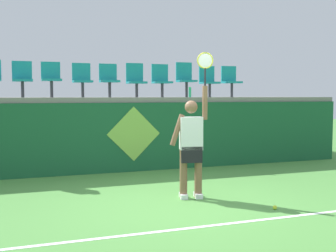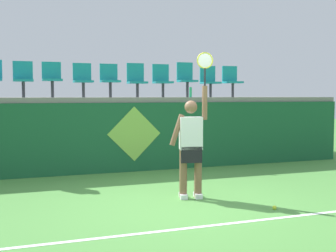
{
  "view_description": "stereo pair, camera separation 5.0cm",
  "coord_description": "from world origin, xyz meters",
  "px_view_note": "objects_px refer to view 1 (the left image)",
  "views": [
    {
      "loc": [
        -2.57,
        -6.3,
        1.78
      ],
      "look_at": [
        0.15,
        1.17,
        1.2
      ],
      "focal_mm": 45.8,
      "sensor_mm": 36.0,
      "label": 1
    },
    {
      "loc": [
        -2.53,
        -6.32,
        1.78
      ],
      "look_at": [
        0.15,
        1.17,
        1.2
      ],
      "focal_mm": 45.8,
      "sensor_mm": 36.0,
      "label": 2
    }
  ],
  "objects_px": {
    "tennis_ball": "(275,207)",
    "stadium_chair_3": "(82,78)",
    "stadium_chair_1": "(22,77)",
    "stadium_chair_9": "(231,80)",
    "stadium_chair_7": "(185,78)",
    "stadium_chair_2": "(51,77)",
    "stadium_chair_8": "(208,80)",
    "water_bottle": "(190,92)",
    "stadium_chair_4": "(109,78)",
    "stadium_chair_5": "(136,79)",
    "stadium_chair_6": "(161,79)",
    "tennis_player": "(191,144)"
  },
  "relations": [
    {
      "from": "stadium_chair_5",
      "to": "stadium_chair_8",
      "type": "bearing_deg",
      "value": -0.12
    },
    {
      "from": "stadium_chair_5",
      "to": "stadium_chair_6",
      "type": "height_order",
      "value": "stadium_chair_5"
    },
    {
      "from": "water_bottle",
      "to": "stadium_chair_8",
      "type": "relative_size",
      "value": 0.3
    },
    {
      "from": "stadium_chair_4",
      "to": "stadium_chair_6",
      "type": "distance_m",
      "value": 1.35
    },
    {
      "from": "tennis_player",
      "to": "stadium_chair_9",
      "type": "bearing_deg",
      "value": 53.38
    },
    {
      "from": "stadium_chair_4",
      "to": "stadium_chair_5",
      "type": "height_order",
      "value": "stadium_chair_5"
    },
    {
      "from": "stadium_chair_4",
      "to": "stadium_chair_9",
      "type": "relative_size",
      "value": 0.98
    },
    {
      "from": "stadium_chair_1",
      "to": "stadium_chair_7",
      "type": "bearing_deg",
      "value": 0.05
    },
    {
      "from": "tennis_ball",
      "to": "stadium_chair_3",
      "type": "height_order",
      "value": "stadium_chair_3"
    },
    {
      "from": "stadium_chair_8",
      "to": "stadium_chair_9",
      "type": "height_order",
      "value": "stadium_chair_9"
    },
    {
      "from": "stadium_chair_3",
      "to": "stadium_chair_8",
      "type": "bearing_deg",
      "value": 0.01
    },
    {
      "from": "tennis_ball",
      "to": "stadium_chair_7",
      "type": "bearing_deg",
      "value": 84.52
    },
    {
      "from": "stadium_chair_6",
      "to": "stadium_chair_7",
      "type": "bearing_deg",
      "value": 0.11
    },
    {
      "from": "stadium_chair_5",
      "to": "stadium_chair_7",
      "type": "relative_size",
      "value": 0.94
    },
    {
      "from": "water_bottle",
      "to": "stadium_chair_6",
      "type": "relative_size",
      "value": 0.3
    },
    {
      "from": "stadium_chair_1",
      "to": "stadium_chair_3",
      "type": "relative_size",
      "value": 1.01
    },
    {
      "from": "stadium_chair_3",
      "to": "stadium_chair_8",
      "type": "distance_m",
      "value": 3.34
    },
    {
      "from": "stadium_chair_1",
      "to": "stadium_chair_9",
      "type": "height_order",
      "value": "stadium_chair_9"
    },
    {
      "from": "tennis_ball",
      "to": "stadium_chair_1",
      "type": "xyz_separation_m",
      "value": [
        -3.57,
        4.79,
        2.15
      ]
    },
    {
      "from": "stadium_chair_9",
      "to": "stadium_chair_5",
      "type": "bearing_deg",
      "value": 179.89
    },
    {
      "from": "stadium_chair_8",
      "to": "stadium_chair_9",
      "type": "relative_size",
      "value": 0.99
    },
    {
      "from": "water_bottle",
      "to": "stadium_chair_3",
      "type": "height_order",
      "value": "stadium_chair_3"
    },
    {
      "from": "stadium_chair_4",
      "to": "stadium_chair_5",
      "type": "distance_m",
      "value": 0.68
    },
    {
      "from": "tennis_ball",
      "to": "stadium_chair_5",
      "type": "distance_m",
      "value": 5.33
    },
    {
      "from": "stadium_chair_8",
      "to": "stadium_chair_4",
      "type": "bearing_deg",
      "value": -179.96
    },
    {
      "from": "stadium_chair_4",
      "to": "stadium_chair_9",
      "type": "bearing_deg",
      "value": 0.02
    },
    {
      "from": "stadium_chair_2",
      "to": "stadium_chair_4",
      "type": "height_order",
      "value": "stadium_chair_2"
    },
    {
      "from": "tennis_player",
      "to": "stadium_chair_9",
      "type": "relative_size",
      "value": 2.97
    },
    {
      "from": "stadium_chair_7",
      "to": "stadium_chair_9",
      "type": "height_order",
      "value": "stadium_chair_7"
    },
    {
      "from": "tennis_player",
      "to": "stadium_chair_6",
      "type": "xyz_separation_m",
      "value": [
        0.72,
        3.65,
        1.24
      ]
    },
    {
      "from": "stadium_chair_1",
      "to": "stadium_chair_3",
      "type": "xyz_separation_m",
      "value": [
        1.36,
        0.0,
        -0.01
      ]
    },
    {
      "from": "stadium_chair_3",
      "to": "stadium_chair_7",
      "type": "height_order",
      "value": "stadium_chair_7"
    },
    {
      "from": "stadium_chair_4",
      "to": "stadium_chair_7",
      "type": "distance_m",
      "value": 2.02
    },
    {
      "from": "stadium_chair_2",
      "to": "stadium_chair_8",
      "type": "relative_size",
      "value": 1.0
    },
    {
      "from": "stadium_chair_9",
      "to": "stadium_chair_4",
      "type": "bearing_deg",
      "value": -179.98
    },
    {
      "from": "stadium_chair_2",
      "to": "stadium_chair_6",
      "type": "relative_size",
      "value": 0.99
    },
    {
      "from": "water_bottle",
      "to": "stadium_chair_1",
      "type": "bearing_deg",
      "value": 170.61
    },
    {
      "from": "stadium_chair_2",
      "to": "stadium_chair_8",
      "type": "bearing_deg",
      "value": 0.04
    },
    {
      "from": "stadium_chair_7",
      "to": "stadium_chair_9",
      "type": "distance_m",
      "value": 1.32
    },
    {
      "from": "stadium_chair_4",
      "to": "stadium_chair_8",
      "type": "bearing_deg",
      "value": 0.04
    },
    {
      "from": "tennis_ball",
      "to": "stadium_chair_2",
      "type": "xyz_separation_m",
      "value": [
        -2.93,
        4.79,
        2.16
      ]
    },
    {
      "from": "water_bottle",
      "to": "stadium_chair_6",
      "type": "distance_m",
      "value": 0.9
    },
    {
      "from": "tennis_ball",
      "to": "stadium_chair_4",
      "type": "xyz_separation_m",
      "value": [
        -1.56,
        4.79,
        2.15
      ]
    },
    {
      "from": "tennis_player",
      "to": "stadium_chair_1",
      "type": "height_order",
      "value": "stadium_chair_1"
    },
    {
      "from": "stadium_chair_6",
      "to": "stadium_chair_9",
      "type": "xyz_separation_m",
      "value": [
        1.99,
        -0.0,
        0.01
      ]
    },
    {
      "from": "water_bottle",
      "to": "stadium_chair_4",
      "type": "bearing_deg",
      "value": 161.15
    },
    {
      "from": "stadium_chair_6",
      "to": "stadium_chair_1",
      "type": "bearing_deg",
      "value": -179.96
    },
    {
      "from": "water_bottle",
      "to": "stadium_chair_7",
      "type": "xyz_separation_m",
      "value": [
        0.15,
        0.65,
        0.38
      ]
    },
    {
      "from": "tennis_player",
      "to": "stadium_chair_2",
      "type": "bearing_deg",
      "value": 118.81
    },
    {
      "from": "water_bottle",
      "to": "stadium_chair_4",
      "type": "distance_m",
      "value": 2.01
    }
  ]
}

